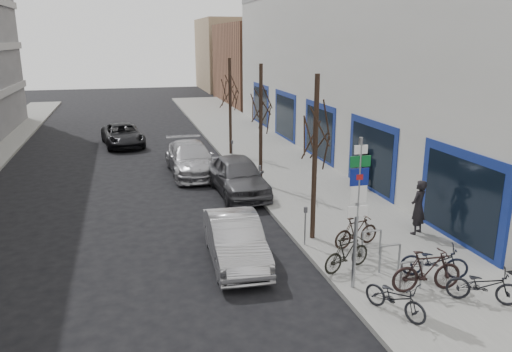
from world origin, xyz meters
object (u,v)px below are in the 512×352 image
meter_mid (260,177)px  bike_near_right (427,270)px  bike_mid_inner (347,253)px  pedestrian_near (418,207)px  bike_rack (390,255)px  bike_far_inner (356,231)px  parked_car_mid (238,176)px  tree_mid (261,97)px  parked_car_front (235,240)px  bike_near_left (396,295)px  tree_near (316,119)px  meter_back (232,150)px  bike_mid_curb (435,258)px  parked_car_back (191,159)px  lane_car (123,135)px  highway_sign_pole (357,205)px  pedestrian_far (363,168)px  tree_far (230,84)px  bike_far_curb (484,282)px  meter_front (305,222)px

meter_mid → bike_near_right: (2.00, -9.17, -0.18)m
bike_mid_inner → pedestrian_near: (3.46, 1.95, 0.42)m
bike_rack → bike_far_inner: 1.87m
parked_car_mid → bike_rack: bearing=-76.4°
tree_mid → parked_car_front: size_ratio=1.29×
meter_mid → bike_near_left: meter_mid is taller
tree_near → meter_back: 10.98m
meter_back → bike_mid_curb: 14.27m
parked_car_back → lane_car: (-3.25, 7.87, -0.09)m
highway_sign_pole → pedestrian_far: (4.40, 8.37, -1.42)m
bike_mid_inner → parked_car_back: parked_car_back is taller
bike_far_inner → lane_car: 19.87m
meter_mid → tree_far: bearing=86.8°
lane_car → parked_car_mid: bearing=-75.4°
bike_far_curb → pedestrian_far: pedestrian_far is taller
meter_front → highway_sign_pole: bearing=-85.3°
bike_near_left → pedestrian_far: 10.65m
bike_near_right → bike_mid_inner: (-1.48, 1.67, -0.07)m
parked_car_front → parked_car_mid: (1.60, 6.60, 0.12)m
bike_far_curb → parked_car_mid: (-3.80, 10.80, 0.14)m
meter_mid → bike_far_inner: size_ratio=0.75×
highway_sign_pole → bike_near_left: (0.38, -1.48, -1.79)m
bike_mid_curb → meter_mid: bearing=42.6°
tree_mid → meter_front: 7.70m
bike_mid_inner → bike_near_right: bearing=-157.6°
bike_near_left → lane_car: 23.35m
bike_mid_curb → bike_far_inner: size_ratio=1.06×
tree_near → meter_mid: bearing=95.1°
bike_near_right → lane_car: (-7.51, 21.71, -0.06)m
bike_near_left → lane_car: size_ratio=0.34×
parked_car_mid → parked_car_back: 4.18m
meter_mid → pedestrian_near: size_ratio=0.68×
meter_front → meter_back: size_ratio=1.00×
bike_far_inner → lane_car: size_ratio=0.35×
bike_rack → tree_far: tree_far is taller
meter_back → parked_car_front: meter_back is taller
tree_mid → bike_near_right: tree_mid is taller
bike_mid_inner → lane_car: lane_car is taller
tree_far → bike_mid_curb: size_ratio=3.06×
pedestrian_far → tree_mid: bearing=-3.0°
bike_near_right → parked_car_mid: bearing=20.5°
tree_mid → bike_mid_inner: tree_mid is taller
bike_near_left → meter_mid: bearing=67.5°
bike_near_right → bike_mid_inner: 2.23m
meter_front → parked_car_mid: (-0.75, 6.28, -0.09)m
lane_car → tree_mid: bearing=-69.0°
bike_mid_inner → bike_rack: bearing=-128.5°
bike_rack → parked_car_mid: (-2.40, 8.68, 0.17)m
bike_far_curb → meter_front: bearing=64.9°
bike_mid_curb → bike_near_left: bearing=151.1°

